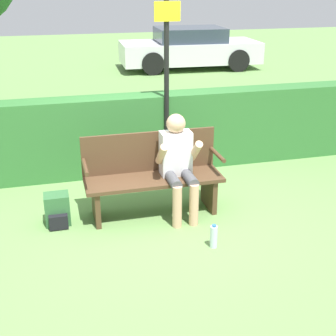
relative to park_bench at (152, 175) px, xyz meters
The scene contains 8 objects.
ground_plane 0.49m from the park_bench, 90.00° to the right, with size 40.00×40.00×0.00m, color #668E4C.
hedge_back 1.37m from the park_bench, 90.00° to the left, with size 12.00×0.41×1.14m.
park_bench is the anchor object (origin of this frame).
person_seated 0.37m from the park_bench, 24.58° to the right, with size 0.50×0.61×1.23m.
backpack 1.19m from the park_bench, behind, with size 0.29×0.31×0.37m.
water_bottle 1.14m from the park_bench, 65.87° to the right, with size 0.08×0.08×0.27m.
signpost 1.53m from the park_bench, 67.53° to the left, with size 0.35×0.09×2.46m.
parked_car 9.86m from the park_bench, 70.40° to the left, with size 4.37×2.02×1.26m.
Camera 1 is at (-1.12, -5.01, 2.70)m, focal length 50.00 mm.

